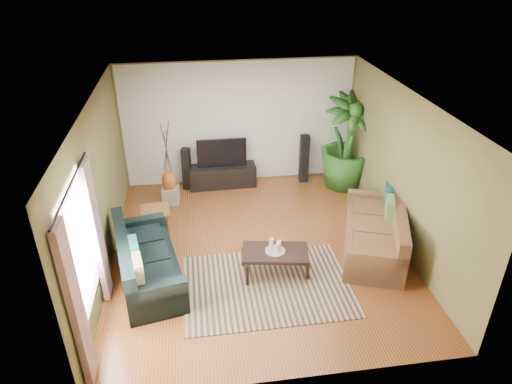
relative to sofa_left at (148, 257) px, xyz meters
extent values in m
plane|color=brown|center=(1.82, 0.53, -0.42)|extent=(5.50, 5.50, 0.00)
plane|color=white|center=(1.82, 0.53, 2.28)|extent=(5.50, 5.50, 0.00)
plane|color=olive|center=(1.82, 3.28, 0.93)|extent=(5.00, 0.00, 5.00)
plane|color=olive|center=(1.82, -2.22, 0.93)|extent=(5.00, 0.00, 5.00)
plane|color=olive|center=(-0.68, 0.53, 0.92)|extent=(0.00, 5.50, 5.50)
plane|color=olive|center=(4.32, 0.53, 0.92)|extent=(0.00, 5.50, 5.50)
plane|color=white|center=(1.82, 3.27, 0.93)|extent=(4.90, 0.00, 4.90)
plane|color=white|center=(-0.66, -1.07, 0.97)|extent=(0.00, 1.80, 1.80)
cube|color=gray|center=(-0.61, -1.82, 0.72)|extent=(0.08, 0.35, 2.20)
cube|color=gray|center=(-0.61, -0.32, 0.72)|extent=(0.08, 0.35, 2.20)
cylinder|color=black|center=(-0.61, -1.07, 1.87)|extent=(0.03, 1.90, 0.03)
cube|color=black|center=(0.00, 0.00, 0.00)|extent=(1.24, 2.14, 0.85)
cube|color=brown|center=(3.82, 0.27, 0.00)|extent=(1.61, 2.31, 0.85)
cube|color=tan|center=(1.83, -0.44, -0.42)|extent=(2.62, 1.86, 0.01)
cube|color=black|center=(2.00, -0.14, -0.21)|extent=(1.13, 0.74, 0.43)
cylinder|color=#9B9C97|center=(2.00, -0.14, 0.01)|extent=(0.32, 0.32, 0.01)
cylinder|color=#F5E7CF|center=(1.94, -0.11, 0.12)|extent=(0.07, 0.07, 0.21)
cylinder|color=#EEE9C9|center=(2.04, -0.18, 0.10)|extent=(0.07, 0.07, 0.16)
cylinder|color=beige|center=(2.07, -0.08, 0.09)|extent=(0.07, 0.07, 0.13)
cube|color=black|center=(1.42, 3.03, -0.18)|extent=(1.46, 0.46, 0.48)
cube|color=black|center=(1.42, 3.03, 0.37)|extent=(1.06, 0.06, 0.63)
cube|color=black|center=(0.65, 3.03, 0.05)|extent=(0.21, 0.23, 0.94)
cube|color=black|center=(3.24, 3.03, 0.12)|extent=(0.21, 0.23, 1.08)
imported|color=#20521B|center=(4.07, 2.68, 0.60)|extent=(1.39, 1.39, 2.04)
cylinder|color=black|center=(4.07, 2.68, -0.28)|extent=(0.38, 0.38, 0.29)
cube|color=#969694|center=(0.29, 2.47, -0.26)|extent=(0.36, 0.36, 0.34)
ellipsoid|color=#984F1B|center=(0.29, 2.47, 0.07)|extent=(0.31, 0.31, 0.43)
cube|color=brown|center=(0.06, 1.27, -0.16)|extent=(0.55, 0.55, 0.54)
camera|label=1|loc=(0.84, -5.96, 4.33)|focal=32.00mm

